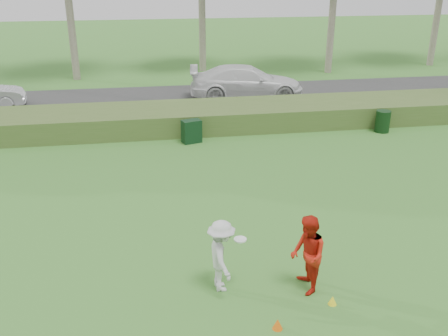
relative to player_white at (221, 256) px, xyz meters
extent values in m
plane|color=#2F6F25|center=(0.67, -0.34, -0.81)|extent=(120.00, 120.00, 0.00)
cube|color=#3D5B24|center=(0.67, 11.66, -0.36)|extent=(80.00, 3.00, 0.90)
cube|color=#2D2D2D|center=(0.67, 16.66, -0.78)|extent=(80.00, 6.00, 0.06)
imported|color=silver|center=(0.00, 0.00, 0.00)|extent=(0.67, 1.08, 1.62)
cylinder|color=white|center=(0.40, 0.00, 0.36)|extent=(0.27, 0.27, 0.03)
imported|color=red|center=(1.77, -0.36, 0.06)|extent=(0.68, 0.86, 1.74)
cone|color=#EE600C|center=(0.85, -1.47, -0.70)|extent=(0.20, 0.20, 0.22)
cone|color=yellow|center=(2.16, -0.93, -0.71)|extent=(0.18, 0.18, 0.20)
cube|color=black|center=(0.38, 9.70, -0.36)|extent=(0.82, 0.64, 0.91)
cylinder|color=black|center=(8.41, 9.74, -0.36)|extent=(0.71, 0.71, 0.91)
imported|color=white|center=(3.93, 16.09, 0.09)|extent=(6.04, 3.00, 1.69)
camera|label=1|loc=(-1.44, -8.92, 5.67)|focal=40.00mm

